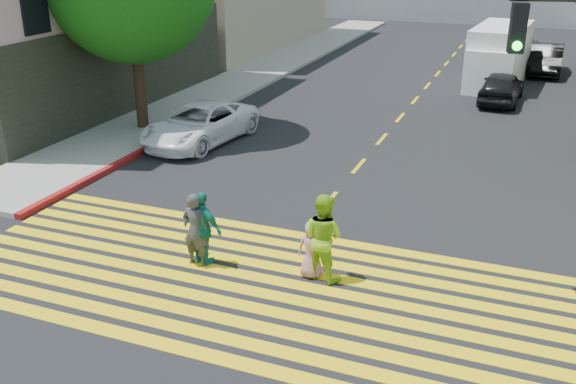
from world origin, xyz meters
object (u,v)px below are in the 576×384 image
Objects in this scene: pedestrian_extra at (203,229)px; dark_car_parked at (546,59)px; pedestrian_man at (196,230)px; dark_car_near at (501,87)px; pedestrian_woman at (323,237)px; white_sedan at (200,124)px; pedestrian_child at (312,249)px; white_van at (498,58)px; silver_car at (520,46)px.

pedestrian_extra is 0.38× the size of dark_car_parked.
pedestrian_man is 0.42× the size of dark_car_near.
dark_car_parked is (6.50, 24.31, -0.10)m from pedestrian_extra.
pedestrian_woman is (2.69, 0.47, 0.10)m from pedestrian_man.
pedestrian_child is at bearing -40.61° from white_sedan.
dark_car_near is at bearing -103.14° from pedestrian_man.
pedestrian_man reaches higher than white_sedan.
pedestrian_man is 25.28m from dark_car_parked.
white_sedan is 0.80× the size of white_van.
dark_car_near is at bearing -82.37° from pedestrian_woman.
dark_car_parked is at bearing -107.09° from pedestrian_child.
pedestrian_extra is 0.35× the size of white_sedan.
silver_car reaches higher than pedestrian_child.
pedestrian_child is 0.32× the size of dark_car_near.
pedestrian_woman is at bearing -39.53° from white_sedan.
dark_car_parked is at bearing -83.92° from pedestrian_woman.
dark_car_parked is at bearing -99.67° from dark_car_near.
white_sedan is at bearing -55.22° from pedestrian_child.
silver_car is (0.16, 11.52, -0.00)m from dark_car_near.
silver_car is at bearing -102.67° from pedestrian_child.
white_sedan is 1.21× the size of dark_car_near.
pedestrian_extra is at bearing -53.62° from white_sedan.
silver_car is (2.66, 28.39, 0.03)m from pedestrian_child.
white_van is (2.03, 20.28, 0.66)m from pedestrian_child.
silver_car is (2.45, 28.34, -0.27)m from pedestrian_woman.
white_sedan is at bearing -121.63° from dark_car_parked.
white_van is at bearing 63.56° from white_sedan.
pedestrian_extra is (-2.57, -0.37, -0.10)m from pedestrian_woman.
pedestrian_man is 0.28× the size of white_van.
pedestrian_man is 8.78m from white_sedan.
pedestrian_child is at bearing -98.57° from dark_car_parked.
pedestrian_extra reaches higher than dark_car_near.
pedestrian_woman is 16.98m from dark_car_near.
white_van is at bearing -99.36° from pedestrian_man.
dark_car_parked is at bearing 65.16° from white_van.
white_sedan is 15.59m from white_van.
dark_car_parked reaches higher than silver_car.
white_van is at bearing 93.28° from silver_car.
pedestrian_extra reaches higher than pedestrian_man.
pedestrian_man is 18.00m from dark_car_near.
pedestrian_extra is 0.43× the size of dark_car_near.
dark_car_parked is (4.13, 23.98, 0.10)m from pedestrian_child.
pedestrian_woman is 0.42× the size of dark_car_parked.
white_van is (1.82, 20.23, 0.36)m from pedestrian_woman.
white_sedan is at bearing 49.54° from dark_car_near.
pedestrian_woman is 9.99m from white_sedan.
pedestrian_man is 2.53m from pedestrian_child.
dark_car_near is 11.52m from silver_car.
pedestrian_man is at bearing 87.60° from silver_car.
pedestrian_child is 20.39m from white_van.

